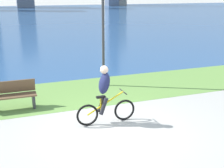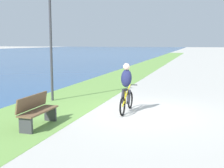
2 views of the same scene
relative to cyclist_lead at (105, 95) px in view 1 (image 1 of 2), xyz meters
name	(u,v)px [view 1 (image 1 of 2)]	position (x,y,z in m)	size (l,w,h in m)	color
ground_plane	(114,129)	(0.08, -0.48, -0.83)	(300.00, 300.00, 0.00)	#B2AFA8
grass_strip_bayside	(82,92)	(0.08, 2.83, -0.83)	(120.00, 3.23, 0.01)	#6B9947
bay_water_surface	(18,17)	(0.08, 38.73, -0.83)	(300.00, 68.58, 0.00)	#2D568C
cyclist_lead	(105,95)	(0.00, 0.00, 0.00)	(1.71, 0.52, 1.66)	black
bench_near_path	(11,96)	(-2.39, 1.98, -0.38)	(1.50, 0.47, 0.90)	brown
lamppost_tall	(103,12)	(1.09, 3.37, 2.00)	(0.28, 0.28, 4.39)	#38383D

